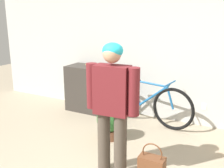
{
  "coord_description": "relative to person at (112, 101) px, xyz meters",
  "views": [
    {
      "loc": [
        1.13,
        -1.78,
        1.85
      ],
      "look_at": [
        -0.19,
        0.71,
        1.1
      ],
      "focal_mm": 42.0,
      "sensor_mm": 36.0,
      "label": 1
    }
  ],
  "objects": [
    {
      "name": "bicycle",
      "position": [
        -0.18,
        1.59,
        -0.52
      ],
      "size": [
        1.71,
        0.46,
        0.79
      ],
      "rotation": [
        0.0,
        0.0,
        -0.12
      ],
      "color": "black",
      "rests_on": "ground_plane"
    },
    {
      "name": "side_shelf",
      "position": [
        -1.31,
        1.66,
        -0.46
      ],
      "size": [
        0.99,
        0.48,
        0.89
      ],
      "color": "#38332D",
      "rests_on": "ground_plane"
    },
    {
      "name": "wall_back",
      "position": [
        0.19,
        1.95,
        0.4
      ],
      "size": [
        8.0,
        0.07,
        2.6
      ],
      "color": "silver",
      "rests_on": "ground_plane"
    },
    {
      "name": "person",
      "position": [
        0.0,
        0.0,
        0.0
      ],
      "size": [
        0.66,
        0.24,
        1.56
      ],
      "rotation": [
        0.0,
        0.0,
        0.08
      ],
      "color": "#4C4238",
      "rests_on": "ground_plane"
    },
    {
      "name": "banana",
      "position": [
        -1.32,
        1.7,
        0.01
      ],
      "size": [
        0.34,
        0.09,
        0.04
      ],
      "color": "#EAD64C",
      "rests_on": "side_shelf"
    },
    {
      "name": "handbag",
      "position": [
        0.47,
        0.08,
        -0.75
      ],
      "size": [
        0.3,
        0.16,
        0.45
      ],
      "color": "brown",
      "rests_on": "ground_plane"
    },
    {
      "name": "potted_plant",
      "position": [
        -0.44,
        0.75,
        -0.62
      ],
      "size": [
        0.39,
        0.39,
        0.51
      ],
      "color": "brown",
      "rests_on": "ground_plane"
    }
  ]
}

